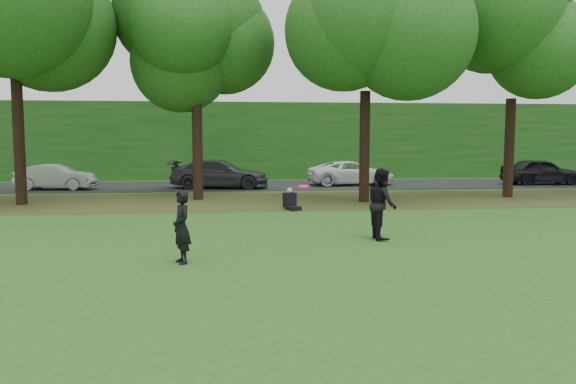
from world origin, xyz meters
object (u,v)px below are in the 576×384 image
object	(u,v)px
player_left	(182,227)
seated_person	(291,202)
frisbee	(304,186)
player_right	(382,204)

from	to	relation	value
player_left	seated_person	bearing A→B (deg)	136.19
frisbee	seated_person	size ratio (longest dim) A/B	0.40
player_right	frisbee	distance (m)	2.64
player_left	frisbee	bearing A→B (deg)	89.57
frisbee	seated_person	world-z (taller)	frisbee
seated_person	player_right	bearing A→B (deg)	-98.26
player_left	frisbee	xyz separation A→B (m)	(2.78, 1.15, 0.74)
player_right	frisbee	world-z (taller)	player_right
frisbee	player_right	bearing A→B (deg)	28.72
player_right	frisbee	xyz separation A→B (m)	(-2.26, -1.24, 0.59)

